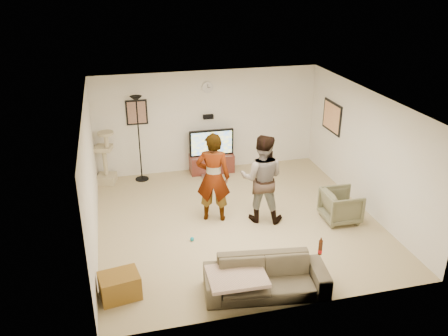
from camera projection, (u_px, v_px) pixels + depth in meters
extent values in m
cube|color=tan|center=(237.00, 221.00, 9.55)|extent=(5.50, 5.50, 0.02)
cube|color=white|center=(238.00, 100.00, 8.54)|extent=(5.50, 5.50, 0.02)
cube|color=silver|center=(208.00, 121.00, 11.49)|extent=(5.50, 0.04, 2.50)
cube|color=silver|center=(290.00, 238.00, 6.60)|extent=(5.50, 0.04, 2.50)
cube|color=silver|center=(90.00, 178.00, 8.44)|extent=(0.04, 5.50, 2.50)
cube|color=silver|center=(366.00, 151.00, 9.65)|extent=(0.04, 5.50, 2.50)
cylinder|color=white|center=(208.00, 87.00, 11.12)|extent=(0.26, 0.04, 0.26)
cube|color=black|center=(208.00, 117.00, 11.39)|extent=(0.25, 0.10, 0.10)
cube|color=#8B6454|center=(137.00, 112.00, 10.96)|extent=(0.42, 0.03, 0.52)
cube|color=#E59A68|center=(332.00, 117.00, 10.97)|extent=(0.03, 0.78, 0.62)
cube|color=#491E17|center=(212.00, 163.00, 11.69)|extent=(1.08, 0.45, 0.45)
cube|color=silver|center=(210.00, 177.00, 11.39)|extent=(0.40, 0.30, 0.07)
cube|color=black|center=(211.00, 143.00, 11.47)|extent=(1.09, 0.08, 0.65)
cube|color=yellow|center=(212.00, 143.00, 11.43)|extent=(1.01, 0.01, 0.57)
cylinder|color=black|center=(139.00, 139.00, 10.94)|extent=(0.32, 0.32, 2.06)
cube|color=tan|center=(105.00, 157.00, 10.93)|extent=(0.50, 0.50, 1.29)
imported|color=#938DA2|center=(213.00, 177.00, 9.24)|extent=(0.77, 0.62, 1.85)
imported|color=#32649C|center=(262.00, 178.00, 9.23)|extent=(1.08, 0.97, 1.81)
imported|color=brown|center=(266.00, 277.00, 7.35)|extent=(2.01, 1.01, 0.56)
cube|color=#CEAA92|center=(237.00, 276.00, 7.20)|extent=(0.92, 0.72, 0.06)
cylinder|color=#3B1908|center=(320.00, 247.00, 7.38)|extent=(0.06, 0.06, 0.25)
imported|color=#5D5C42|center=(341.00, 206.00, 9.42)|extent=(0.73, 0.72, 0.65)
cube|color=brown|center=(120.00, 286.00, 7.27)|extent=(0.67, 0.55, 0.40)
sphere|color=#0D7E97|center=(192.00, 239.00, 8.81)|extent=(0.08, 0.08, 0.08)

